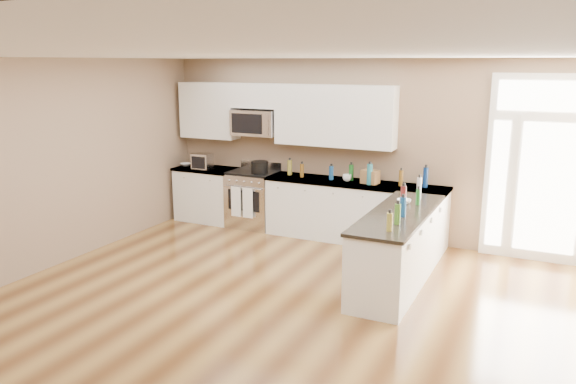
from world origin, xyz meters
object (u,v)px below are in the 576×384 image
(kitchen_range, at_px, (253,199))
(stockpot, at_px, (260,167))
(peninsula_cabinet, at_px, (398,251))
(toaster_oven, at_px, (202,161))

(kitchen_range, distance_m, stockpot, 0.61)
(kitchen_range, height_order, stockpot, stockpot)
(peninsula_cabinet, distance_m, toaster_oven, 4.07)
(kitchen_range, bearing_deg, stockpot, -23.41)
(peninsula_cabinet, relative_size, toaster_oven, 7.36)
(kitchen_range, relative_size, stockpot, 3.83)
(stockpot, height_order, toaster_oven, toaster_oven)
(peninsula_cabinet, distance_m, stockpot, 3.10)
(peninsula_cabinet, distance_m, kitchen_range, 3.23)
(peninsula_cabinet, xyz_separation_m, toaster_oven, (-3.80, 1.32, 0.64))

